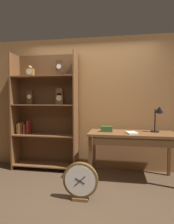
{
  "coord_description": "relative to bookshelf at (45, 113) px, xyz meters",
  "views": [
    {
      "loc": [
        0.55,
        -2.46,
        1.37
      ],
      "look_at": [
        0.02,
        0.62,
        1.18
      ],
      "focal_mm": 30.99,
      "sensor_mm": 36.0,
      "label": 1
    }
  ],
  "objects": [
    {
      "name": "bookshelf",
      "position": [
        0.0,
        0.0,
        0.0
      ],
      "size": [
        1.28,
        0.38,
        2.28
      ],
      "color": "brown",
      "rests_on": "ground"
    },
    {
      "name": "open_repair_manual",
      "position": [
        1.67,
        -0.36,
        -0.3
      ],
      "size": [
        0.21,
        0.26,
        0.02
      ],
      "primitive_type": "cube",
      "rotation": [
        0.0,
        0.0,
        0.28
      ],
      "color": "silver",
      "rests_on": "workbench"
    },
    {
      "name": "ground_plane",
      "position": [
        0.92,
        -1.18,
        -1.12
      ],
      "size": [
        10.0,
        10.0,
        0.0
      ],
      "primitive_type": "plane",
      "color": "#4C3826"
    },
    {
      "name": "workbench",
      "position": [
        1.67,
        -0.28,
        -0.4
      ],
      "size": [
        1.47,
        0.63,
        0.82
      ],
      "color": "brown",
      "rests_on": "ground"
    },
    {
      "name": "back_wood_panel",
      "position": [
        0.92,
        0.2,
        0.18
      ],
      "size": [
        4.8,
        0.05,
        2.6
      ],
      "primitive_type": "cube",
      "color": "#9E6B3D",
      "rests_on": "ground"
    },
    {
      "name": "round_clock_large",
      "position": [
        0.95,
        -1.12,
        -0.86
      ],
      "size": [
        0.49,
        0.11,
        0.53
      ],
      "color": "brown",
      "rests_on": "ground"
    },
    {
      "name": "desk_lamp",
      "position": [
        2.12,
        -0.17,
        0.0
      ],
      "size": [
        0.21,
        0.21,
        0.47
      ],
      "color": "black",
      "rests_on": "workbench"
    },
    {
      "name": "toolbox_small",
      "position": [
        1.24,
        -0.25,
        -0.26
      ],
      "size": [
        0.2,
        0.13,
        0.1
      ],
      "primitive_type": "cube",
      "color": "#2D5123",
      "rests_on": "workbench"
    }
  ]
}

